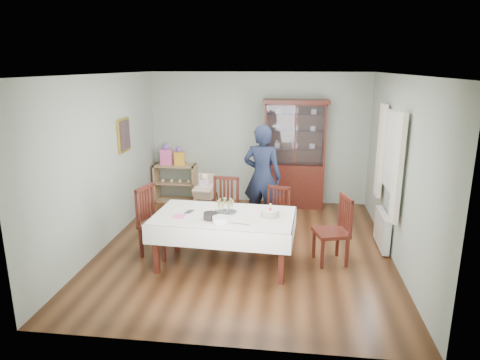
% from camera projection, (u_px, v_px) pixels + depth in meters
% --- Properties ---
extents(floor, '(5.00, 5.00, 0.00)m').
position_uv_depth(floor, '(245.00, 248.00, 6.84)').
color(floor, '#593319').
rests_on(floor, ground).
extents(room_shell, '(5.00, 5.00, 5.00)m').
position_uv_depth(room_shell, '(249.00, 137.00, 6.90)').
color(room_shell, '#9EAA99').
rests_on(room_shell, floor).
extents(dining_table, '(2.06, 1.26, 0.76)m').
position_uv_depth(dining_table, '(224.00, 239.00, 6.19)').
color(dining_table, '#4E1D13').
rests_on(dining_table, floor).
extents(china_cabinet, '(1.30, 0.48, 2.18)m').
position_uv_depth(china_cabinet, '(294.00, 152.00, 8.62)').
color(china_cabinet, '#4E1D13').
rests_on(china_cabinet, floor).
extents(sideboard, '(0.90, 0.38, 0.80)m').
position_uv_depth(sideboard, '(176.00, 183.00, 9.13)').
color(sideboard, tan).
rests_on(sideboard, floor).
extents(picture_frame, '(0.04, 0.48, 0.58)m').
position_uv_depth(picture_frame, '(124.00, 135.00, 7.44)').
color(picture_frame, gold).
rests_on(picture_frame, room_shell).
extents(window, '(0.04, 1.02, 1.22)m').
position_uv_depth(window, '(393.00, 152.00, 6.46)').
color(window, white).
rests_on(window, room_shell).
extents(curtain_left, '(0.07, 0.30, 1.55)m').
position_uv_depth(curtain_left, '(398.00, 168.00, 5.90)').
color(curtain_left, silver).
rests_on(curtain_left, room_shell).
extents(curtain_right, '(0.07, 0.30, 1.55)m').
position_uv_depth(curtain_right, '(381.00, 151.00, 7.09)').
color(curtain_right, silver).
rests_on(curtain_right, room_shell).
extents(radiator, '(0.10, 0.80, 0.55)m').
position_uv_depth(radiator, '(382.00, 230.00, 6.79)').
color(radiator, white).
rests_on(radiator, floor).
extents(chair_far_left, '(0.49, 0.49, 1.02)m').
position_uv_depth(chair_far_left, '(224.00, 221.00, 7.17)').
color(chair_far_left, '#4E1D13').
rests_on(chair_far_left, floor).
extents(chair_far_right, '(0.50, 0.50, 0.90)m').
position_uv_depth(chair_far_right, '(275.00, 225.00, 7.06)').
color(chair_far_right, '#4E1D13').
rests_on(chair_far_right, floor).
extents(chair_end_left, '(0.58, 0.58, 1.07)m').
position_uv_depth(chair_end_left, '(158.00, 235.00, 6.54)').
color(chair_end_left, '#4E1D13').
rests_on(chair_end_left, floor).
extents(chair_end_right, '(0.56, 0.56, 1.01)m').
position_uv_depth(chair_end_right, '(332.00, 243.00, 6.27)').
color(chair_end_right, '#4E1D13').
rests_on(chair_end_right, floor).
extents(woman, '(0.74, 0.55, 1.86)m').
position_uv_depth(woman, '(262.00, 177.00, 7.51)').
color(woman, black).
rests_on(woman, floor).
extents(high_chair, '(0.46, 0.46, 0.95)m').
position_uv_depth(high_chair, '(205.00, 204.00, 7.82)').
color(high_chair, black).
rests_on(high_chair, floor).
extents(champagne_tray, '(0.33, 0.33, 0.20)m').
position_uv_depth(champagne_tray, '(225.00, 209.00, 6.17)').
color(champagne_tray, silver).
rests_on(champagne_tray, dining_table).
extents(birthday_cake, '(0.30, 0.30, 0.20)m').
position_uv_depth(birthday_cake, '(270.00, 214.00, 5.99)').
color(birthday_cake, white).
rests_on(birthday_cake, dining_table).
extents(plate_stack_dark, '(0.21, 0.21, 0.09)m').
position_uv_depth(plate_stack_dark, '(210.00, 216.00, 5.92)').
color(plate_stack_dark, black).
rests_on(plate_stack_dark, dining_table).
extents(plate_stack_white, '(0.23, 0.23, 0.09)m').
position_uv_depth(plate_stack_white, '(220.00, 220.00, 5.78)').
color(plate_stack_white, white).
rests_on(plate_stack_white, dining_table).
extents(napkin_stack, '(0.16, 0.16, 0.02)m').
position_uv_depth(napkin_stack, '(179.00, 216.00, 6.01)').
color(napkin_stack, '#FF5DAD').
rests_on(napkin_stack, dining_table).
extents(cutlery, '(0.16, 0.20, 0.01)m').
position_uv_depth(cutlery, '(187.00, 212.00, 6.22)').
color(cutlery, silver).
rests_on(cutlery, dining_table).
extents(cake_knife, '(0.27, 0.08, 0.01)m').
position_uv_depth(cake_knife, '(240.00, 224.00, 5.74)').
color(cake_knife, silver).
rests_on(cake_knife, dining_table).
extents(gift_bag_pink, '(0.25, 0.17, 0.45)m').
position_uv_depth(gift_bag_pink, '(166.00, 155.00, 8.97)').
color(gift_bag_pink, '#FF5DAD').
rests_on(gift_bag_pink, sideboard).
extents(gift_bag_orange, '(0.23, 0.18, 0.39)m').
position_uv_depth(gift_bag_orange, '(179.00, 157.00, 8.94)').
color(gift_bag_orange, gold).
rests_on(gift_bag_orange, sideboard).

